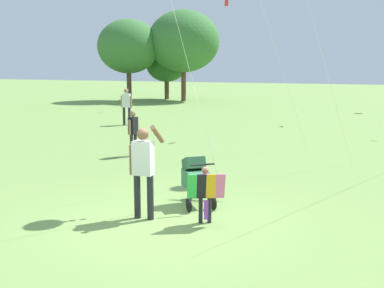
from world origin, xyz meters
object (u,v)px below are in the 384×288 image
object	(u,v)px
stroller	(195,177)
person_red_shirt	(126,104)
person_sitting_far	(133,129)
child_with_butterfly_kite	(205,189)
person_adult_flyer	(143,165)

from	to	relation	value
stroller	person_red_shirt	size ratio (longest dim) A/B	0.61
person_red_shirt	person_sitting_far	world-z (taller)	person_red_shirt
child_with_butterfly_kite	stroller	distance (m)	1.17
child_with_butterfly_kite	person_red_shirt	world-z (taller)	person_red_shirt
person_sitting_far	stroller	bearing A→B (deg)	-50.38
stroller	person_red_shirt	xyz separation A→B (m)	(-7.26, 11.02, 0.41)
stroller	person_sitting_far	bearing A→B (deg)	129.62
child_with_butterfly_kite	person_adult_flyer	world-z (taller)	person_adult_flyer
person_adult_flyer	person_red_shirt	distance (m)	13.86
person_adult_flyer	person_sitting_far	world-z (taller)	person_adult_flyer
stroller	person_red_shirt	world-z (taller)	person_red_shirt
child_with_butterfly_kite	person_red_shirt	xyz separation A→B (m)	(-7.81, 12.05, 0.37)
person_red_shirt	person_sitting_far	bearing A→B (deg)	-61.17
child_with_butterfly_kite	stroller	size ratio (longest dim) A/B	1.02
person_red_shirt	child_with_butterfly_kite	bearing A→B (deg)	-57.04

